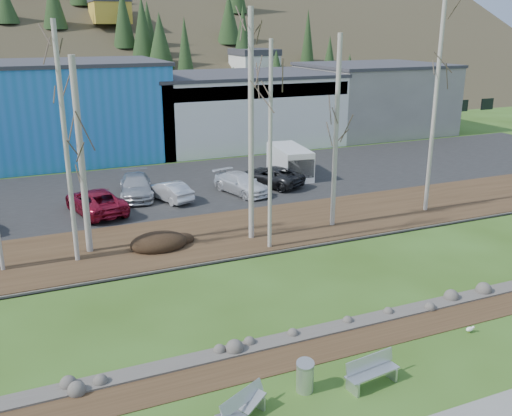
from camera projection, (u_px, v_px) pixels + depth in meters
name	position (u px, v px, depth m)	size (l,w,h in m)	color
ground	(337.00, 384.00, 18.52)	(200.00, 200.00, 0.00)	#2E4A13
dirt_strip	(306.00, 351.00, 20.35)	(80.00, 1.80, 0.03)	#382616
near_bank_rocks	(294.00, 338.00, 21.23)	(80.00, 0.80, 0.50)	#47423D
river	(251.00, 293.00, 24.81)	(80.00, 8.00, 0.90)	black
far_bank_rocks	(219.00, 260.00, 28.40)	(80.00, 0.80, 0.46)	#47423D
far_bank	(199.00, 237.00, 31.17)	(80.00, 7.00, 0.15)	#382616
parking_lot	(153.00, 189.00, 40.35)	(80.00, 14.00, 0.14)	black
building_blue	(43.00, 111.00, 49.08)	(20.40, 12.24, 8.30)	#2070BA
building_white	(237.00, 108.00, 56.10)	(18.36, 12.24, 6.80)	silver
building_grey	(373.00, 98.00, 62.10)	(14.28, 12.24, 7.30)	slate
bench_intact	(371.00, 371.00, 18.37)	(1.97, 0.81, 0.96)	#BABEC0
bench_damaged	(242.00, 407.00, 16.76)	(1.86, 1.33, 0.80)	#BABEC0
litter_bin	(305.00, 378.00, 18.03)	(0.55, 0.55, 0.96)	#BABEC0
seagull	(470.00, 329.00, 21.58)	(0.37, 0.18, 0.27)	gold
dirt_mound	(159.00, 242.00, 29.51)	(2.98, 2.11, 0.58)	black
birch_2	(81.00, 158.00, 27.64)	(0.32, 0.32, 9.70)	beige
birch_3	(66.00, 147.00, 26.29)	(0.23, 0.23, 11.28)	beige
birch_4	(270.00, 148.00, 28.09)	(0.20, 0.20, 10.40)	beige
birch_5	(251.00, 129.00, 29.18)	(0.29, 0.29, 11.88)	beige
birch_6	(336.00, 133.00, 31.36)	(0.26, 0.26, 10.63)	beige
birch_7	(435.00, 107.00, 33.74)	(0.25, 0.25, 12.79)	beige
car_2	(96.00, 201.00, 34.82)	(2.51, 5.45, 1.51)	maroon
car_3	(136.00, 186.00, 38.12)	(2.09, 5.14, 1.49)	#A2A4A9
car_4	(169.00, 191.00, 37.38)	(1.36, 3.90, 1.29)	silver
car_5	(270.00, 176.00, 40.90)	(2.32, 5.03, 1.40)	black
car_6	(241.00, 183.00, 39.01)	(1.92, 4.73, 1.37)	white
van_white	(291.00, 162.00, 43.24)	(2.76, 5.32, 2.23)	white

